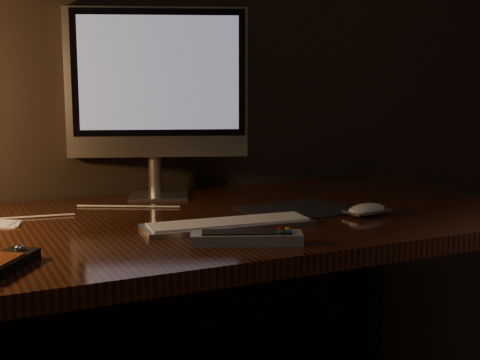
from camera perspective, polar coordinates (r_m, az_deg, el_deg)
name	(u,v)px	position (r m, az deg, el deg)	size (l,w,h in m)	color
desk	(182,265)	(1.63, -5.01, -7.27)	(1.60, 0.75, 0.75)	#401C0E
monitor	(157,87)	(1.77, -7.08, 7.91)	(0.45, 0.19, 0.50)	silver
keyboard	(229,224)	(1.45, -0.95, -3.76)	(0.37, 0.10, 0.01)	silver
mousepad	(296,210)	(1.62, 4.84, -2.57)	(0.25, 0.20, 0.00)	black
mouse	(367,211)	(1.59, 10.77, -2.64)	(0.11, 0.06, 0.02)	white
media_remote	(4,263)	(1.21, -19.53, -6.70)	(0.14, 0.16, 0.03)	black
tv_remote	(247,238)	(1.31, 0.56, -4.95)	(0.22, 0.13, 0.03)	#919497
cable	(74,213)	(1.63, -14.01, -2.74)	(0.00, 0.00, 0.53)	white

